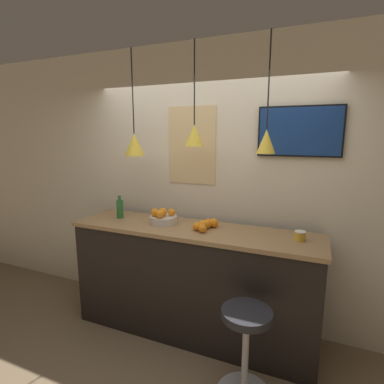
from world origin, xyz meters
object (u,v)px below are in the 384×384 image
Objects in this scene: fruit_bowl at (163,218)px; bar_stool at (246,339)px; mounted_tv at (299,131)px; juice_bottle at (120,208)px; spread_jar at (300,236)px.

bar_stool is at bearing -30.09° from fruit_bowl.
mounted_tv is (0.23, 0.91, 1.53)m from bar_stool.
bar_stool is at bearing -104.13° from mounted_tv.
fruit_bowl is (-0.99, 0.57, 0.68)m from bar_stool.
mounted_tv reaches higher than fruit_bowl.
bar_stool is 1.78m from juice_bottle.
juice_bottle reaches higher than bar_stool.
juice_bottle is (-0.52, 0.01, 0.04)m from fruit_bowl.
fruit_bowl is at bearing -179.65° from spread_jar.
fruit_bowl is at bearing 149.91° from bar_stool.
juice_bottle is 1.82m from spread_jar.
fruit_bowl is 1.14× the size of juice_bottle.
spread_jar is (0.31, 0.58, 0.66)m from bar_stool.
mounted_tv is (1.74, 0.33, 0.80)m from juice_bottle.
mounted_tv is (1.22, 0.33, 0.85)m from fruit_bowl.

